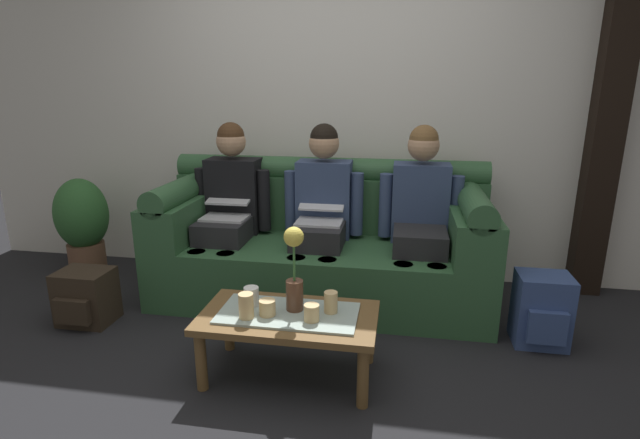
{
  "coord_description": "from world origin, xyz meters",
  "views": [
    {
      "loc": [
        0.53,
        -2.0,
        1.47
      ],
      "look_at": [
        0.05,
        0.81,
        0.67
      ],
      "focal_mm": 26.87,
      "sensor_mm": 36.0,
      "label": 1
    }
  ],
  "objects": [
    {
      "name": "ground_plane",
      "position": [
        0.0,
        0.0,
        0.0
      ],
      "size": [
        14.0,
        14.0,
        0.0
      ],
      "primitive_type": "plane",
      "color": "black"
    },
    {
      "name": "back_wall_patterned",
      "position": [
        0.0,
        1.7,
        1.45
      ],
      "size": [
        6.0,
        0.12,
        2.9
      ],
      "primitive_type": "cube",
      "color": "silver",
      "rests_on": "ground_plane"
    },
    {
      "name": "timber_pillar",
      "position": [
        1.89,
        1.58,
        1.45
      ],
      "size": [
        0.2,
        0.2,
        2.9
      ],
      "primitive_type": "cube",
      "color": "black",
      "rests_on": "ground_plane"
    },
    {
      "name": "couch",
      "position": [
        -0.0,
        1.17,
        0.37
      ],
      "size": [
        2.28,
        0.88,
        0.96
      ],
      "color": "#2D5633",
      "rests_on": "ground_plane"
    },
    {
      "name": "person_left",
      "position": [
        -0.67,
        1.17,
        0.66
      ],
      "size": [
        0.56,
        0.67,
        1.22
      ],
      "color": "#232326",
      "rests_on": "ground_plane"
    },
    {
      "name": "person_middle",
      "position": [
        0.0,
        1.17,
        0.66
      ],
      "size": [
        0.56,
        0.67,
        1.22
      ],
      "color": "#232326",
      "rests_on": "ground_plane"
    },
    {
      "name": "person_right",
      "position": [
        0.67,
        1.17,
        0.66
      ],
      "size": [
        0.56,
        0.67,
        1.22
      ],
      "color": "#232326",
      "rests_on": "ground_plane"
    },
    {
      "name": "coffee_table",
      "position": [
        0.0,
        0.15,
        0.3
      ],
      "size": [
        0.9,
        0.49,
        0.36
      ],
      "color": "brown",
      "rests_on": "ground_plane"
    },
    {
      "name": "flower_vase",
      "position": [
        0.03,
        0.18,
        0.58
      ],
      "size": [
        0.1,
        0.1,
        0.44
      ],
      "color": "brown",
      "rests_on": "coffee_table"
    },
    {
      "name": "cup_near_left",
      "position": [
        -0.1,
        0.1,
        0.4
      ],
      "size": [
        0.08,
        0.08,
        0.08
      ],
      "primitive_type": "cylinder",
      "color": "#DBB77A",
      "rests_on": "coffee_table"
    },
    {
      "name": "cup_near_right",
      "position": [
        -0.21,
        0.19,
        0.41
      ],
      "size": [
        0.08,
        0.08,
        0.1
      ],
      "primitive_type": "cylinder",
      "color": "white",
      "rests_on": "coffee_table"
    },
    {
      "name": "cup_far_center",
      "position": [
        0.13,
        0.08,
        0.4
      ],
      "size": [
        0.08,
        0.08,
        0.08
      ],
      "primitive_type": "cylinder",
      "color": "#DBB77A",
      "rests_on": "coffee_table"
    },
    {
      "name": "cup_far_left",
      "position": [
        -0.19,
        0.06,
        0.42
      ],
      "size": [
        0.07,
        0.07,
        0.13
      ],
      "primitive_type": "cylinder",
      "color": "#DBB77A",
      "rests_on": "coffee_table"
    },
    {
      "name": "cup_far_right",
      "position": [
        0.21,
        0.19,
        0.42
      ],
      "size": [
        0.07,
        0.07,
        0.11
      ],
      "primitive_type": "cylinder",
      "color": "#DBB77A",
      "rests_on": "coffee_table"
    },
    {
      "name": "backpack_right",
      "position": [
        1.37,
        0.71,
        0.21
      ],
      "size": [
        0.3,
        0.28,
        0.42
      ],
      "color": "#33477A",
      "rests_on": "ground_plane"
    },
    {
      "name": "backpack_left",
      "position": [
        -1.41,
        0.5,
        0.17
      ],
      "size": [
        0.33,
        0.29,
        0.35
      ],
      "color": "#2D2319",
      "rests_on": "ground_plane"
    },
    {
      "name": "potted_plant",
      "position": [
        -1.92,
        1.24,
        0.43
      ],
      "size": [
        0.4,
        0.4,
        0.78
      ],
      "color": "brown",
      "rests_on": "ground_plane"
    }
  ]
}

